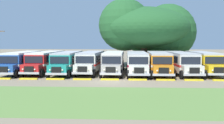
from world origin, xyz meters
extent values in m
plane|color=#84755B|center=(0.00, 0.00, 0.00)|extent=(220.00, 220.00, 0.00)
cube|color=olive|center=(0.00, -8.11, 0.00)|extent=(80.00, 9.72, 0.01)
cube|color=#23519E|center=(-12.12, 7.39, 1.55)|extent=(2.57, 9.22, 2.10)
cube|color=silver|center=(-12.12, 7.39, 1.38)|extent=(2.60, 9.24, 0.24)
cube|color=black|center=(-10.86, 7.70, 2.05)|extent=(0.10, 8.00, 0.80)
cube|color=black|center=(-13.40, 7.68, 2.05)|extent=(0.10, 8.00, 0.80)
cube|color=silver|center=(-12.12, 7.39, 2.71)|extent=(2.49, 9.12, 0.22)
cube|color=#23519E|center=(-12.09, 2.09, 1.02)|extent=(2.21, 1.42, 1.05)
cube|color=black|center=(-12.08, 1.35, 1.05)|extent=(1.10, 0.11, 0.70)
cube|color=#B7B7BC|center=(-12.08, 1.31, 0.62)|extent=(2.40, 0.22, 0.24)
cube|color=black|center=(-12.09, 2.76, 2.05)|extent=(2.20, 0.08, 0.84)
cube|color=silver|center=(-12.16, 12.01, 1.45)|extent=(0.90, 0.07, 1.30)
sphere|color=#EAE5C6|center=(-11.38, 1.31, 1.05)|extent=(0.20, 0.20, 0.20)
cylinder|color=black|center=(-10.89, 2.20, 0.50)|extent=(0.29, 1.00, 1.00)
cylinder|color=black|center=(-10.95, 10.40, 0.50)|extent=(0.29, 1.00, 1.00)
cylinder|color=black|center=(-13.35, 10.38, 0.50)|extent=(0.29, 1.00, 1.00)
cube|color=red|center=(-9.06, 7.89, 1.55)|extent=(2.87, 9.29, 2.10)
cube|color=white|center=(-9.06, 7.89, 1.38)|extent=(2.90, 9.31, 0.24)
cube|color=black|center=(-7.78, 8.14, 2.05)|extent=(0.36, 8.00, 0.80)
cube|color=black|center=(-10.31, 8.24, 2.05)|extent=(0.36, 8.00, 0.80)
cube|color=silver|center=(-9.06, 7.89, 2.71)|extent=(2.78, 9.19, 0.22)
cube|color=red|center=(-9.27, 2.59, 1.02)|extent=(2.25, 1.49, 1.05)
cube|color=black|center=(-9.30, 1.85, 1.05)|extent=(1.10, 0.14, 0.70)
cube|color=#B7B7BC|center=(-9.30, 1.81, 0.62)|extent=(2.41, 0.30, 0.24)
cube|color=black|center=(-9.24, 3.26, 2.05)|extent=(2.20, 0.15, 0.84)
cube|color=white|center=(-8.87, 12.50, 1.45)|extent=(0.90, 0.10, 1.30)
sphere|color=#EAE5C6|center=(-8.60, 1.77, 1.05)|extent=(0.20, 0.20, 0.20)
sphere|color=#EAE5C6|center=(-10.00, 1.83, 1.05)|extent=(0.20, 0.20, 0.20)
cylinder|color=black|center=(-8.07, 2.64, 0.50)|extent=(0.32, 1.01, 1.00)
cylinder|color=black|center=(-10.46, 2.74, 0.50)|extent=(0.32, 1.01, 1.00)
cylinder|color=black|center=(-7.74, 10.84, 0.50)|extent=(0.32, 1.01, 1.00)
cylinder|color=black|center=(-10.14, 10.93, 0.50)|extent=(0.32, 1.01, 1.00)
cube|color=teal|center=(-5.99, 7.37, 1.55)|extent=(2.52, 9.21, 2.10)
cube|color=white|center=(-5.99, 7.37, 1.38)|extent=(2.55, 9.23, 0.24)
cube|color=black|center=(-4.72, 7.67, 2.05)|extent=(0.06, 8.00, 0.80)
cube|color=black|center=(-7.26, 7.68, 2.05)|extent=(0.06, 8.00, 0.80)
cube|color=#B2B2B7|center=(-5.99, 7.37, 2.71)|extent=(2.44, 9.11, 0.22)
cube|color=teal|center=(-6.00, 2.07, 1.02)|extent=(2.20, 1.41, 1.05)
cube|color=black|center=(-6.00, 1.33, 1.05)|extent=(1.10, 0.10, 0.70)
cube|color=#B7B7BC|center=(-6.00, 1.29, 0.62)|extent=(2.40, 0.21, 0.24)
cube|color=black|center=(-6.00, 2.74, 2.05)|extent=(2.20, 0.07, 0.84)
cube|color=white|center=(-5.98, 11.99, 1.45)|extent=(0.90, 0.06, 1.30)
sphere|color=#EAE5C6|center=(-5.30, 1.28, 1.05)|extent=(0.20, 0.20, 0.20)
sphere|color=#EAE5C6|center=(-6.70, 1.29, 1.05)|extent=(0.20, 0.20, 0.20)
cylinder|color=black|center=(-4.80, 2.17, 0.50)|extent=(0.28, 1.00, 1.00)
cylinder|color=black|center=(-7.20, 2.18, 0.50)|extent=(0.28, 1.00, 1.00)
cylinder|color=black|center=(-4.78, 10.37, 0.50)|extent=(0.28, 1.00, 1.00)
cylinder|color=black|center=(-7.18, 10.38, 0.50)|extent=(0.28, 1.00, 1.00)
cube|color=silver|center=(-2.92, 8.08, 1.55)|extent=(2.92, 9.30, 2.10)
cube|color=red|center=(-2.92, 8.08, 1.38)|extent=(2.95, 9.33, 0.24)
cube|color=black|center=(-1.64, 8.32, 2.05)|extent=(0.41, 7.99, 0.80)
cube|color=black|center=(-4.18, 8.44, 2.05)|extent=(0.41, 7.99, 0.80)
cube|color=#B2B2B7|center=(-2.92, 8.08, 2.71)|extent=(2.83, 9.20, 0.22)
cube|color=silver|center=(-3.17, 2.79, 1.02)|extent=(2.26, 1.50, 1.05)
cube|color=black|center=(-3.20, 2.05, 1.05)|extent=(1.10, 0.15, 0.70)
cube|color=#B7B7BC|center=(-3.20, 2.01, 0.62)|extent=(2.41, 0.31, 0.24)
cube|color=black|center=(-3.14, 3.46, 2.05)|extent=(2.20, 0.16, 0.84)
cube|color=red|center=(-2.71, 12.70, 1.45)|extent=(0.90, 0.10, 1.30)
sphere|color=#EAE5C6|center=(-2.50, 1.97, 1.05)|extent=(0.20, 0.20, 0.20)
sphere|color=#EAE5C6|center=(-3.90, 2.03, 1.05)|extent=(0.20, 0.20, 0.20)
cylinder|color=black|center=(-1.96, 2.83, 0.50)|extent=(0.33, 1.01, 1.00)
cylinder|color=black|center=(-4.36, 2.94, 0.50)|extent=(0.33, 1.01, 1.00)
cylinder|color=black|center=(-1.59, 11.02, 0.50)|extent=(0.33, 1.01, 1.00)
cylinder|color=black|center=(-3.98, 11.13, 0.50)|extent=(0.33, 1.01, 1.00)
cube|color=#9E9993|center=(0.15, 7.66, 1.55)|extent=(2.66, 9.24, 2.10)
cube|color=#282828|center=(0.15, 7.66, 1.38)|extent=(2.69, 9.26, 0.24)
cube|color=black|center=(1.43, 7.94, 2.05)|extent=(0.18, 8.00, 0.80)
cube|color=black|center=(-1.11, 7.98, 2.05)|extent=(0.18, 8.00, 0.80)
cube|color=silver|center=(0.15, 7.66, 2.71)|extent=(2.58, 9.14, 0.22)
cube|color=#9E9993|center=(0.06, 2.36, 1.02)|extent=(2.22, 1.44, 1.05)
cube|color=black|center=(0.05, 1.62, 1.05)|extent=(1.10, 0.12, 0.70)
cube|color=#B7B7BC|center=(0.05, 1.58, 0.62)|extent=(2.40, 0.24, 0.24)
cube|color=black|center=(0.07, 3.03, 2.05)|extent=(2.20, 0.10, 0.84)
cube|color=#282828|center=(0.23, 12.28, 1.45)|extent=(0.90, 0.08, 1.30)
sphere|color=#EAE5C6|center=(0.75, 1.56, 1.05)|extent=(0.20, 0.20, 0.20)
sphere|color=#EAE5C6|center=(-0.65, 1.59, 1.05)|extent=(0.20, 0.20, 0.20)
cylinder|color=black|center=(1.26, 2.44, 0.50)|extent=(0.30, 1.00, 1.00)
cylinder|color=black|center=(-1.14, 2.48, 0.50)|extent=(0.30, 1.00, 1.00)
cylinder|color=black|center=(1.40, 10.64, 0.50)|extent=(0.30, 1.00, 1.00)
cylinder|color=black|center=(-1.00, 10.68, 0.50)|extent=(0.30, 1.00, 1.00)
cube|color=silver|center=(3.22, 7.21, 1.55)|extent=(2.55, 9.21, 2.10)
cube|color=maroon|center=(3.22, 7.21, 1.38)|extent=(2.58, 9.23, 0.24)
cube|color=black|center=(4.50, 7.50, 2.05)|extent=(0.09, 8.00, 0.80)
cube|color=black|center=(1.96, 7.51, 2.05)|extent=(0.09, 8.00, 0.80)
cube|color=#B2B2B7|center=(3.22, 7.21, 2.71)|extent=(2.47, 9.11, 0.22)
cube|color=silver|center=(3.19, 1.91, 1.02)|extent=(2.21, 1.41, 1.05)
cube|color=black|center=(3.19, 1.17, 1.05)|extent=(1.10, 0.11, 0.70)
cube|color=#B7B7BC|center=(3.19, 1.13, 0.62)|extent=(2.40, 0.21, 0.24)
cube|color=black|center=(3.20, 2.58, 2.05)|extent=(2.20, 0.07, 0.84)
cube|color=maroon|center=(3.25, 11.83, 1.45)|extent=(0.90, 0.07, 1.30)
sphere|color=#EAE5C6|center=(3.89, 1.11, 1.05)|extent=(0.20, 0.20, 0.20)
sphere|color=#EAE5C6|center=(2.49, 1.12, 1.05)|extent=(0.20, 0.20, 0.20)
cylinder|color=black|center=(4.39, 2.00, 0.50)|extent=(0.29, 1.00, 1.00)
cylinder|color=black|center=(1.99, 2.01, 0.50)|extent=(0.29, 1.00, 1.00)
cylinder|color=black|center=(4.44, 10.20, 0.50)|extent=(0.29, 1.00, 1.00)
cylinder|color=black|center=(2.04, 10.21, 0.50)|extent=(0.29, 1.00, 1.00)
cube|color=orange|center=(6.04, 7.18, 1.55)|extent=(2.78, 9.27, 2.10)
cube|color=white|center=(6.04, 7.18, 1.38)|extent=(2.81, 9.29, 0.24)
cube|color=black|center=(7.32, 7.44, 2.05)|extent=(0.29, 8.00, 0.80)
cube|color=black|center=(4.78, 7.52, 2.05)|extent=(0.29, 8.00, 0.80)
cube|color=#B2B2B7|center=(6.04, 7.18, 2.71)|extent=(2.70, 9.17, 0.22)
cube|color=orange|center=(5.88, 1.88, 1.02)|extent=(2.24, 1.47, 1.05)
cube|color=black|center=(5.85, 1.14, 1.05)|extent=(1.10, 0.13, 0.70)
cube|color=#B7B7BC|center=(5.85, 1.10, 0.62)|extent=(2.41, 0.27, 0.24)
cube|color=black|center=(5.90, 2.55, 2.05)|extent=(2.20, 0.13, 0.84)
cube|color=white|center=(6.18, 11.80, 1.45)|extent=(0.90, 0.09, 1.30)
sphere|color=#EAE5C6|center=(6.55, 1.07, 1.05)|extent=(0.20, 0.20, 0.20)
sphere|color=#EAE5C6|center=(5.15, 1.11, 1.05)|extent=(0.20, 0.20, 0.20)
cylinder|color=black|center=(7.08, 1.94, 0.50)|extent=(0.31, 1.01, 1.00)
cylinder|color=black|center=(4.68, 2.02, 0.50)|extent=(0.31, 1.01, 1.00)
cylinder|color=black|center=(7.33, 10.14, 0.50)|extent=(0.31, 1.01, 1.00)
cylinder|color=black|center=(4.93, 10.21, 0.50)|extent=(0.31, 1.01, 1.00)
cube|color=silver|center=(8.94, 7.40, 1.55)|extent=(2.91, 9.30, 2.10)
cube|color=red|center=(8.94, 7.40, 1.38)|extent=(2.94, 9.32, 0.24)
cube|color=black|center=(10.19, 7.76, 2.05)|extent=(0.40, 7.99, 0.80)
cube|color=black|center=(7.65, 7.64, 2.05)|extent=(0.40, 7.99, 0.80)
cube|color=#B2B2B7|center=(8.94, 7.40, 2.71)|extent=(2.82, 9.20, 0.22)
cube|color=silver|center=(9.17, 2.10, 1.02)|extent=(2.26, 1.50, 1.05)
cube|color=black|center=(9.21, 1.37, 1.05)|extent=(1.10, 0.15, 0.70)
cube|color=#B7B7BC|center=(9.21, 1.33, 0.62)|extent=(2.41, 0.31, 0.24)
cube|color=black|center=(9.14, 2.77, 2.05)|extent=(2.20, 0.16, 0.84)
cube|color=red|center=(8.73, 12.01, 1.45)|extent=(0.90, 0.10, 1.30)
sphere|color=#EAE5C6|center=(9.91, 1.35, 1.05)|extent=(0.20, 0.20, 0.20)
sphere|color=#EAE5C6|center=(8.51, 1.28, 1.05)|extent=(0.20, 0.20, 0.20)
cylinder|color=black|center=(10.37, 2.26, 0.50)|extent=(0.32, 1.01, 1.00)
cylinder|color=black|center=(7.97, 2.15, 0.50)|extent=(0.32, 1.01, 1.00)
cylinder|color=black|center=(10.00, 10.45, 0.50)|extent=(0.32, 1.01, 1.00)
cylinder|color=black|center=(7.60, 10.34, 0.50)|extent=(0.32, 1.01, 1.00)
cube|color=yellow|center=(12.00, 7.92, 1.55)|extent=(2.52, 9.20, 2.10)
cube|color=black|center=(12.00, 7.92, 1.38)|extent=(2.55, 9.22, 0.24)
cube|color=black|center=(13.27, 8.21, 2.05)|extent=(0.06, 8.00, 0.80)
cube|color=black|center=(10.73, 8.22, 2.05)|extent=(0.06, 8.00, 0.80)
cube|color=#B2B2B7|center=(12.00, 7.92, 2.71)|extent=(2.44, 9.10, 0.22)
cube|color=yellow|center=(11.99, 2.62, 1.02)|extent=(2.20, 1.40, 1.05)
cube|color=black|center=(11.99, 1.88, 1.05)|extent=(1.10, 0.10, 0.70)
cube|color=#B7B7BC|center=(11.99, 1.84, 0.62)|extent=(2.40, 0.20, 0.24)
cube|color=black|center=(11.99, 3.29, 2.05)|extent=(2.20, 0.06, 0.84)
cube|color=black|center=(12.01, 12.54, 1.45)|extent=(0.90, 0.06, 1.30)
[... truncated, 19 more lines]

